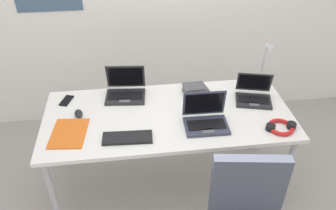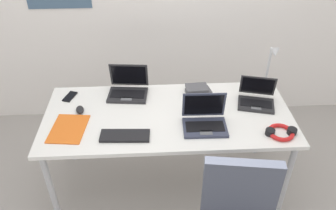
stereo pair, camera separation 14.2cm
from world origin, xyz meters
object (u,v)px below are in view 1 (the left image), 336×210
object	(u,v)px
desk_lamp	(265,65)
book_stack	(195,89)
paper_folder_near_lamp	(69,133)
headphones	(281,127)
laptop_near_mouse	(125,90)
external_keyboard	(127,138)
laptop_mid_desk	(254,95)
laptop_far_corner	(206,119)
cell_phone	(67,101)
computer_mouse	(79,113)

from	to	relation	value
desk_lamp	book_stack	distance (m)	0.58
book_stack	paper_folder_near_lamp	xyz separation A→B (m)	(-0.94, -0.39, -0.02)
headphones	book_stack	distance (m)	0.72
laptop_near_mouse	external_keyboard	size ratio (longest dim) A/B	0.98
laptop_near_mouse	laptop_mid_desk	distance (m)	0.99
desk_lamp	laptop_far_corner	distance (m)	0.72
desk_lamp	cell_phone	world-z (taller)	desk_lamp
laptop_mid_desk	cell_phone	world-z (taller)	laptop_mid_desk
laptop_far_corner	computer_mouse	size ratio (longest dim) A/B	3.17
cell_phone	paper_folder_near_lamp	size ratio (longest dim) A/B	0.44
laptop_near_mouse	book_stack	size ratio (longest dim) A/B	1.54
cell_phone	laptop_mid_desk	bearing A→B (deg)	12.43
laptop_far_corner	computer_mouse	distance (m)	0.91
laptop_far_corner	paper_folder_near_lamp	size ratio (longest dim) A/B	0.98
computer_mouse	cell_phone	world-z (taller)	computer_mouse
laptop_mid_desk	paper_folder_near_lamp	xyz separation A→B (m)	(-1.37, -0.24, -0.04)
computer_mouse	paper_folder_near_lamp	world-z (taller)	computer_mouse
computer_mouse	headphones	world-z (taller)	headphones
headphones	book_stack	xyz separation A→B (m)	(-0.50, 0.52, 0.01)
laptop_mid_desk	paper_folder_near_lamp	bearing A→B (deg)	-170.23
laptop_far_corner	laptop_mid_desk	size ratio (longest dim) A/B	0.97
laptop_near_mouse	headphones	xyz separation A→B (m)	(1.05, -0.55, -0.03)
laptop_far_corner	headphones	size ratio (longest dim) A/B	1.42
laptop_far_corner	laptop_mid_desk	bearing A→B (deg)	30.05
external_keyboard	headphones	world-z (taller)	headphones
desk_lamp	book_stack	bearing A→B (deg)	-177.93
computer_mouse	book_stack	distance (m)	0.91
laptop_far_corner	cell_phone	bearing A→B (deg)	157.80
headphones	laptop_mid_desk	bearing A→B (deg)	101.39
desk_lamp	cell_phone	distance (m)	1.56
laptop_far_corner	desk_lamp	bearing A→B (deg)	37.37
headphones	desk_lamp	bearing A→B (deg)	84.54
laptop_far_corner	laptop_mid_desk	distance (m)	0.50
cell_phone	headphones	distance (m)	1.59
laptop_near_mouse	book_stack	distance (m)	0.55
laptop_far_corner	external_keyboard	xyz separation A→B (m)	(-0.55, -0.09, -0.04)
laptop_mid_desk	computer_mouse	xyz separation A→B (m)	(-1.32, -0.04, -0.02)
laptop_mid_desk	external_keyboard	distance (m)	1.03
laptop_mid_desk	headphones	distance (m)	0.37
desk_lamp	laptop_far_corner	world-z (taller)	desk_lamp
desk_lamp	headphones	world-z (taller)	desk_lamp
desk_lamp	headphones	bearing A→B (deg)	-95.46
cell_phone	headphones	bearing A→B (deg)	-0.48
headphones	cell_phone	bearing A→B (deg)	160.76
headphones	paper_folder_near_lamp	world-z (taller)	headphones
laptop_near_mouse	paper_folder_near_lamp	world-z (taller)	laptop_near_mouse
book_stack	headphones	bearing A→B (deg)	-46.24
desk_lamp	computer_mouse	size ratio (longest dim) A/B	4.17
computer_mouse	book_stack	xyz separation A→B (m)	(0.89, 0.19, 0.01)
laptop_far_corner	laptop_near_mouse	xyz separation A→B (m)	(-0.54, 0.43, -0.00)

